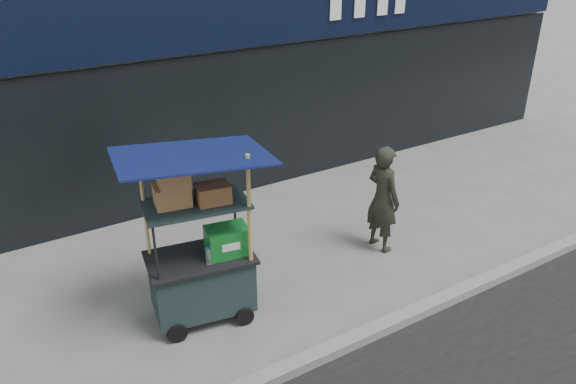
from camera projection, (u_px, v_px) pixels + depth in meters
ground at (367, 324)px, 6.51m from camera, size 80.00×80.00×0.00m
curb at (378, 329)px, 6.33m from camera, size 80.00×0.18×0.12m
vendor_cart at (202, 262)px, 6.32m from camera, size 1.73×1.36×2.13m
vendor_man at (383, 198)px, 7.71m from camera, size 0.40×0.58×1.54m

